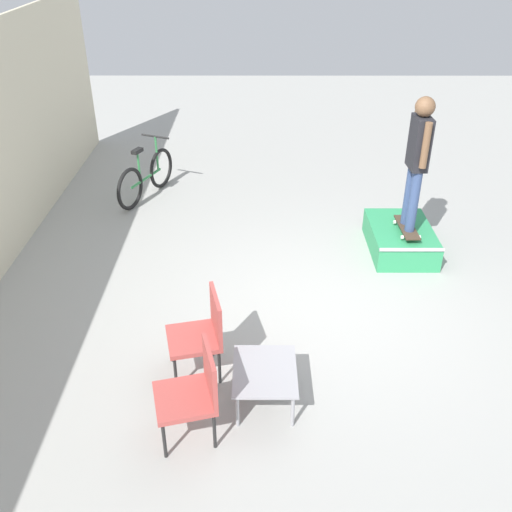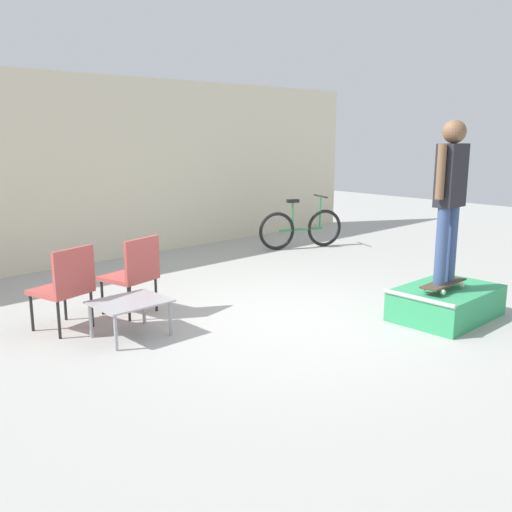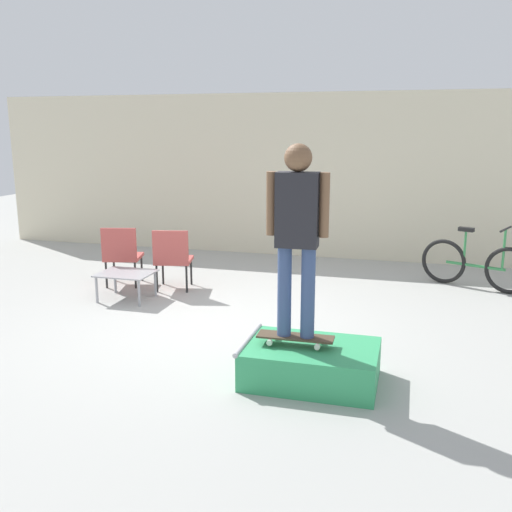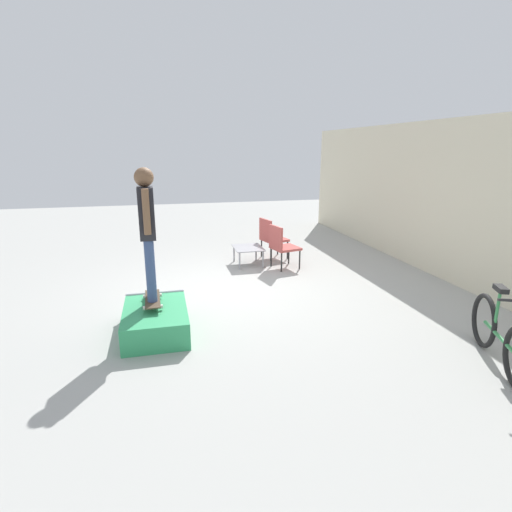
{
  "view_description": "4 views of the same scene",
  "coord_description": "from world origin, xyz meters",
  "px_view_note": "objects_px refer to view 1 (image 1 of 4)",
  "views": [
    {
      "loc": [
        -5.68,
        0.81,
        4.07
      ],
      "look_at": [
        0.0,
        0.82,
        0.72
      ],
      "focal_mm": 40.0,
      "sensor_mm": 36.0,
      "label": 1
    },
    {
      "loc": [
        -4.52,
        -4.29,
        2.1
      ],
      "look_at": [
        -0.01,
        0.48,
        0.67
      ],
      "focal_mm": 40.0,
      "sensor_mm": 36.0,
      "label": 2
    },
    {
      "loc": [
        2.25,
        -6.22,
        2.35
      ],
      "look_at": [
        0.35,
        0.63,
        0.77
      ],
      "focal_mm": 40.0,
      "sensor_mm": 36.0,
      "label": 3
    },
    {
      "loc": [
        6.63,
        -1.07,
        2.46
      ],
      "look_at": [
        0.34,
        0.45,
        0.71
      ],
      "focal_mm": 28.0,
      "sensor_mm": 36.0,
      "label": 4
    }
  ],
  "objects_px": {
    "skateboard_on_ramp": "(407,227)",
    "coffee_table": "(265,374)",
    "patio_chair_left": "(194,390)",
    "patio_chair_right": "(202,331)",
    "person_skater": "(418,153)",
    "bicycle": "(146,177)",
    "skate_ramp_box": "(400,239)"
  },
  "relations": [
    {
      "from": "skateboard_on_ramp",
      "to": "coffee_table",
      "type": "distance_m",
      "value": 3.45
    },
    {
      "from": "patio_chair_left",
      "to": "patio_chair_right",
      "type": "height_order",
      "value": "same"
    },
    {
      "from": "person_skater",
      "to": "patio_chair_right",
      "type": "bearing_deg",
      "value": 130.63
    },
    {
      "from": "skateboard_on_ramp",
      "to": "bicycle",
      "type": "relative_size",
      "value": 0.47
    },
    {
      "from": "person_skater",
      "to": "patio_chair_left",
      "type": "relative_size",
      "value": 1.92
    },
    {
      "from": "patio_chair_right",
      "to": "skateboard_on_ramp",
      "type": "bearing_deg",
      "value": 119.41
    },
    {
      "from": "patio_chair_right",
      "to": "bicycle",
      "type": "xyz_separation_m",
      "value": [
        4.33,
        1.31,
        -0.15
      ]
    },
    {
      "from": "skate_ramp_box",
      "to": "bicycle",
      "type": "height_order",
      "value": "bicycle"
    },
    {
      "from": "person_skater",
      "to": "bicycle",
      "type": "bearing_deg",
      "value": 61.69
    },
    {
      "from": "bicycle",
      "to": "patio_chair_left",
      "type": "bearing_deg",
      "value": -143.17
    },
    {
      "from": "patio_chair_right",
      "to": "bicycle",
      "type": "relative_size",
      "value": 0.6
    },
    {
      "from": "skate_ramp_box",
      "to": "coffee_table",
      "type": "height_order",
      "value": "coffee_table"
    },
    {
      "from": "coffee_table",
      "to": "patio_chair_left",
      "type": "bearing_deg",
      "value": 122.22
    },
    {
      "from": "skateboard_on_ramp",
      "to": "patio_chair_right",
      "type": "bearing_deg",
      "value": 131.19
    },
    {
      "from": "coffee_table",
      "to": "bicycle",
      "type": "distance_m",
      "value": 5.15
    },
    {
      "from": "skateboard_on_ramp",
      "to": "person_skater",
      "type": "relative_size",
      "value": 0.41
    },
    {
      "from": "skateboard_on_ramp",
      "to": "person_skater",
      "type": "xyz_separation_m",
      "value": [
        0.0,
        0.0,
        1.07
      ]
    },
    {
      "from": "skate_ramp_box",
      "to": "coffee_table",
      "type": "xyz_separation_m",
      "value": [
        -2.97,
        1.95,
        0.16
      ]
    },
    {
      "from": "patio_chair_left",
      "to": "bicycle",
      "type": "relative_size",
      "value": 0.6
    },
    {
      "from": "coffee_table",
      "to": "bicycle",
      "type": "relative_size",
      "value": 0.48
    },
    {
      "from": "skateboard_on_ramp",
      "to": "patio_chair_left",
      "type": "xyz_separation_m",
      "value": [
        -3.22,
        2.61,
        0.08
      ]
    },
    {
      "from": "skate_ramp_box",
      "to": "coffee_table",
      "type": "relative_size",
      "value": 1.71
    },
    {
      "from": "skateboard_on_ramp",
      "to": "bicycle",
      "type": "xyz_separation_m",
      "value": [
        1.95,
        3.91,
        -0.07
      ]
    },
    {
      "from": "person_skater",
      "to": "bicycle",
      "type": "distance_m",
      "value": 4.52
    },
    {
      "from": "skateboard_on_ramp",
      "to": "patio_chair_right",
      "type": "relative_size",
      "value": 0.78
    },
    {
      "from": "skateboard_on_ramp",
      "to": "bicycle",
      "type": "bearing_deg",
      "value": 62.25
    },
    {
      "from": "person_skater",
      "to": "patio_chair_left",
      "type": "height_order",
      "value": "person_skater"
    },
    {
      "from": "skate_ramp_box",
      "to": "person_skater",
      "type": "bearing_deg",
      "value": -169.5
    },
    {
      "from": "patio_chair_right",
      "to": "coffee_table",
      "type": "bearing_deg",
      "value": 41.88
    },
    {
      "from": "coffee_table",
      "to": "patio_chair_right",
      "type": "height_order",
      "value": "patio_chair_right"
    },
    {
      "from": "person_skater",
      "to": "coffee_table",
      "type": "relative_size",
      "value": 2.39
    },
    {
      "from": "patio_chair_right",
      "to": "bicycle",
      "type": "distance_m",
      "value": 4.53
    }
  ]
}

